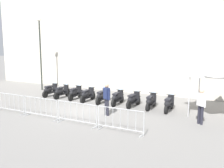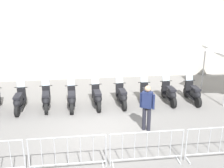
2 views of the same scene
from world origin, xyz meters
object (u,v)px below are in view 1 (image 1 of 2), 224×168
(motorcycle_2, at_px, (75,93))
(canopy_tent, at_px, (220,68))
(motorcycle_4, at_px, (102,96))
(officer_near_row_end, at_px, (107,97))
(street_lamp, at_px, (40,47))
(motorcycle_3, at_px, (87,95))
(barrier_segment_0, at_px, (10,103))
(barrier_segment_3, at_px, (120,121))
(barrier_segment_2, at_px, (77,114))
(motorcycle_0, at_px, (50,90))
(motorcycle_6, at_px, (133,100))
(motorcycle_5, at_px, (117,98))
(motorcycle_1, at_px, (61,92))
(motorcycle_8, at_px, (169,104))
(motorcycle_7, at_px, (151,101))
(officer_mid_plaza, at_px, (201,104))
(barrier_segment_1, at_px, (41,108))

(motorcycle_2, distance_m, canopy_tent, 9.32)
(motorcycle_4, relative_size, officer_near_row_end, 1.00)
(street_lamp, bearing_deg, motorcycle_3, -15.27)
(barrier_segment_0, relative_size, barrier_segment_3, 1.00)
(motorcycle_4, distance_m, barrier_segment_2, 4.48)
(street_lamp, bearing_deg, barrier_segment_3, -28.50)
(motorcycle_0, relative_size, motorcycle_6, 1.00)
(motorcycle_2, distance_m, officer_near_row_end, 4.54)
(motorcycle_5, height_order, canopy_tent, canopy_tent)
(motorcycle_1, xyz_separation_m, motorcycle_2, (1.10, 0.13, 0.00))
(motorcycle_2, height_order, officer_near_row_end, officer_near_row_end)
(motorcycle_6, height_order, motorcycle_8, same)
(motorcycle_0, relative_size, street_lamp, 0.30)
(motorcycle_7, bearing_deg, motorcycle_3, -176.32)
(street_lamp, bearing_deg, officer_mid_plaza, -11.71)
(officer_mid_plaza, bearing_deg, motorcycle_1, 173.34)
(barrier_segment_3, bearing_deg, officer_mid_plaza, 46.47)
(motorcycle_5, xyz_separation_m, barrier_segment_3, (2.51, -4.25, 0.07))
(motorcycle_7, distance_m, motorcycle_8, 1.10)
(motorcycle_5, xyz_separation_m, motorcycle_6, (1.08, 0.03, 0.00))
(motorcycle_3, bearing_deg, motorcycle_6, 3.19)
(barrier_segment_3, bearing_deg, motorcycle_4, 130.68)
(barrier_segment_0, bearing_deg, street_lamp, 120.97)
(motorcycle_2, height_order, barrier_segment_1, motorcycle_2)
(motorcycle_5, height_order, street_lamp, street_lamp)
(motorcycle_1, xyz_separation_m, motorcycle_6, (5.46, 0.22, 0.00))
(motorcycle_8, bearing_deg, motorcycle_3, -177.35)
(officer_near_row_end, height_order, canopy_tent, canopy_tent)
(motorcycle_0, height_order, canopy_tent, canopy_tent)
(motorcycle_3, relative_size, barrier_segment_2, 0.78)
(motorcycle_8, bearing_deg, officer_mid_plaza, -35.39)
(motorcycle_5, bearing_deg, barrier_segment_2, -87.05)
(officer_near_row_end, distance_m, officer_mid_plaza, 4.75)
(barrier_segment_1, bearing_deg, motorcycle_0, 128.70)
(motorcycle_7, height_order, street_lamp, street_lamp)
(motorcycle_8, xyz_separation_m, barrier_segment_2, (-3.05, -4.44, 0.07))
(barrier_segment_2, height_order, street_lamp, street_lamp)
(motorcycle_0, bearing_deg, barrier_segment_3, -27.02)
(barrier_segment_2, distance_m, canopy_tent, 7.83)
(officer_mid_plaza, bearing_deg, officer_near_row_end, -168.21)
(barrier_segment_1, bearing_deg, motorcycle_6, 54.82)
(motorcycle_6, xyz_separation_m, motorcycle_7, (1.10, 0.10, 0.00))
(motorcycle_1, relative_size, street_lamp, 0.30)
(barrier_segment_3, bearing_deg, motorcycle_6, 108.41)
(officer_mid_plaza, xyz_separation_m, canopy_tent, (0.48, 2.16, 1.54))
(motorcycle_5, height_order, officer_mid_plaza, officer_mid_plaza)
(motorcycle_0, relative_size, motorcycle_2, 1.00)
(officer_mid_plaza, bearing_deg, motorcycle_0, 173.91)
(street_lamp, bearing_deg, motorcycle_8, -6.68)
(motorcycle_2, distance_m, motorcycle_8, 6.56)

